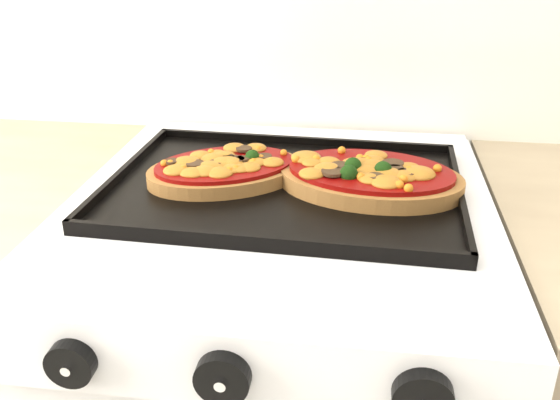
# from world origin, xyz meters

# --- Properties ---
(control_panel) EXTENTS (0.60, 0.02, 0.09)m
(control_panel) POSITION_xyz_m (-0.01, 1.39, 0.85)
(control_panel) COLOR silver
(control_panel) RESTS_ON stove
(knob_left) EXTENTS (0.05, 0.02, 0.05)m
(knob_left) POSITION_xyz_m (-0.18, 1.37, 0.85)
(knob_left) COLOR black
(knob_left) RESTS_ON control_panel
(knob_center) EXTENTS (0.06, 0.02, 0.06)m
(knob_center) POSITION_xyz_m (-0.02, 1.37, 0.85)
(knob_center) COLOR black
(knob_center) RESTS_ON control_panel
(knob_right) EXTENTS (0.06, 0.02, 0.06)m
(knob_right) POSITION_xyz_m (0.18, 1.37, 0.85)
(knob_right) COLOR black
(knob_right) RESTS_ON control_panel
(baking_tray) EXTENTS (0.50, 0.38, 0.02)m
(baking_tray) POSITION_xyz_m (-0.00, 1.70, 0.92)
(baking_tray) COLOR black
(baking_tray) RESTS_ON stove
(pizza_left) EXTENTS (0.27, 0.24, 0.03)m
(pizza_left) POSITION_xyz_m (-0.09, 1.72, 0.94)
(pizza_left) COLOR #9D6C36
(pizza_left) RESTS_ON baking_tray
(pizza_right) EXTENTS (0.28, 0.21, 0.04)m
(pizza_right) POSITION_xyz_m (0.12, 1.71, 0.94)
(pizza_right) COLOR #9D6C36
(pizza_right) RESTS_ON baking_tray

